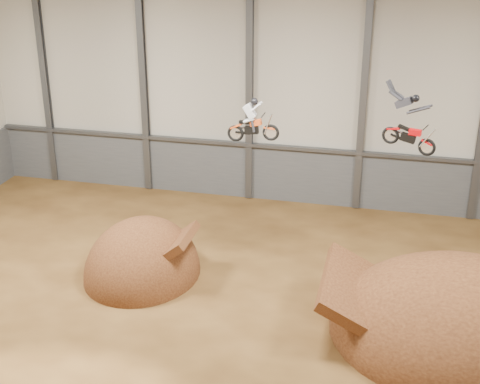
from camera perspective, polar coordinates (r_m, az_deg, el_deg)
name	(u,v)px	position (r m, az deg, el deg)	size (l,w,h in m)	color
floor	(249,339)	(28.86, 0.75, -12.41)	(40.00, 40.00, 0.00)	#462C12
back_wall	(306,91)	(39.57, 5.65, 8.54)	(40.00, 0.10, 14.00)	beige
lower_band_back	(302,176)	(41.07, 5.35, 1.39)	(39.80, 0.18, 3.50)	#505358
steel_rail	(303,149)	(40.31, 5.41, 3.70)	(39.80, 0.35, 0.20)	#47494F
steel_column_0	(45,77)	(44.72, -16.33, 9.39)	(0.40, 0.36, 13.90)	#47494F
steel_column_1	(143,83)	(41.87, -8.24, 9.21)	(0.40, 0.36, 13.90)	#47494F
steel_column_2	(250,89)	(39.95, 0.82, 8.79)	(0.40, 0.36, 13.90)	#47494F
steel_column_3	(363,96)	(39.09, 10.49, 8.10)	(0.40, 0.36, 13.90)	#47494F
takeoff_ramp	(143,274)	(33.87, -8.28, -6.91)	(5.65, 6.52, 5.65)	#3E1F0F
landing_ramp	(461,337)	(30.43, 18.33, -11.67)	(11.15, 9.87, 6.44)	#3E1F0F
fmx_rider_a	(254,118)	(30.37, 1.20, 6.33)	(2.40, 0.91, 2.17)	#D14A17
fmx_rider_b	(409,119)	(28.90, 14.25, 6.07)	(3.11, 0.89, 2.67)	#BE060A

